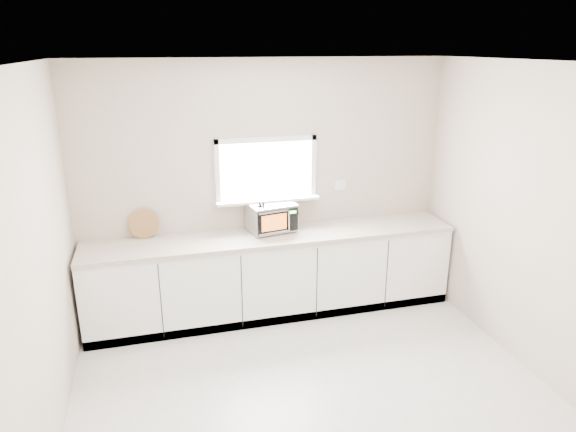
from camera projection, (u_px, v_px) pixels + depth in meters
name	position (u px, v px, depth m)	size (l,w,h in m)	color
ground	(323.00, 411.00, 4.15)	(4.00, 4.00, 0.00)	beige
back_wall	(266.00, 186.00, 5.55)	(4.00, 0.17, 2.70)	#B2A18D
cabinets	(273.00, 275.00, 5.57)	(3.92, 0.60, 0.88)	white
countertop	(273.00, 236.00, 5.41)	(3.92, 0.64, 0.04)	#C2AEA0
microwave	(271.00, 216.00, 5.46)	(0.53, 0.45, 0.30)	black
knife_block	(260.00, 219.00, 5.41)	(0.14, 0.25, 0.35)	#3F2516
cutting_board	(144.00, 224.00, 5.27)	(0.31, 0.31, 0.02)	olive
coffee_grinder	(294.00, 220.00, 5.56)	(0.14, 0.14, 0.19)	#BBBDC3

